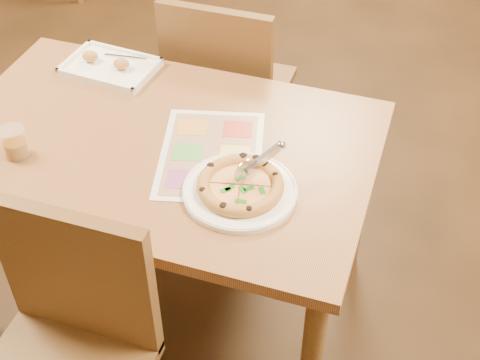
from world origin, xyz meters
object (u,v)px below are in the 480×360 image
(pizza, at_px, (240,185))
(menu, at_px, (211,154))
(chair_near, at_px, (67,331))
(chair_far, at_px, (224,78))
(glass_tumbler, at_px, (15,144))
(dining_table, at_px, (160,163))
(appetizer_tray, at_px, (110,67))
(pizza_cutter, at_px, (258,163))
(plate, at_px, (240,191))

(pizza, bearing_deg, menu, 135.62)
(chair_near, distance_m, menu, 0.64)
(chair_far, bearing_deg, menu, 106.00)
(pizza, relative_size, glass_tumbler, 2.57)
(glass_tumbler, bearing_deg, dining_table, 27.17)
(chair_far, bearing_deg, appetizer_tray, 43.65)
(dining_table, relative_size, glass_tumbler, 13.91)
(chair_near, bearing_deg, dining_table, 90.00)
(chair_near, distance_m, pizza_cutter, 0.66)
(plate, bearing_deg, appetizer_tray, 144.33)
(dining_table, distance_m, chair_near, 0.61)
(plate, distance_m, menu, 0.19)
(pizza, distance_m, menu, 0.19)
(chair_far, distance_m, pizza_cutter, 0.81)
(chair_far, distance_m, appetizer_tray, 0.46)
(chair_near, height_order, appetizer_tray, chair_near)
(plate, bearing_deg, chair_far, 112.57)
(pizza_cutter, relative_size, appetizer_tray, 0.39)
(glass_tumbler, bearing_deg, plate, 4.25)
(chair_near, bearing_deg, menu, 73.76)
(plate, height_order, pizza_cutter, pizza_cutter)
(pizza, bearing_deg, glass_tumbler, -175.67)
(dining_table, bearing_deg, chair_near, -90.00)
(dining_table, distance_m, appetizer_tray, 0.45)
(pizza_cutter, distance_m, appetizer_tray, 0.77)
(dining_table, height_order, chair_far, chair_far)
(chair_far, xyz_separation_m, menu, (0.17, -0.61, 0.16))
(pizza_cutter, bearing_deg, menu, 101.68)
(dining_table, relative_size, plate, 4.10)
(glass_tumbler, xyz_separation_m, menu, (0.54, 0.18, -0.04))
(chair_near, bearing_deg, pizza, 56.59)
(pizza, bearing_deg, chair_near, -123.41)
(dining_table, distance_m, pizza_cutter, 0.40)
(plate, bearing_deg, dining_table, 156.03)
(pizza, height_order, glass_tumbler, glass_tumbler)
(appetizer_tray, bearing_deg, pizza_cutter, -31.31)
(plate, height_order, pizza, pizza)
(appetizer_tray, bearing_deg, chair_near, -71.16)
(chair_near, distance_m, chair_far, 1.20)
(plate, distance_m, pizza, 0.02)
(chair_far, relative_size, pizza_cutter, 3.74)
(glass_tumbler, distance_m, menu, 0.57)
(pizza, xyz_separation_m, pizza_cutter, (0.04, 0.04, 0.06))
(chair_near, height_order, menu, chair_near)
(appetizer_tray, bearing_deg, pizza, -35.58)
(plate, bearing_deg, pizza, 53.63)
(chair_far, height_order, glass_tumbler, chair_far)
(dining_table, xyz_separation_m, pizza, (0.31, -0.14, 0.11))
(chair_far, relative_size, menu, 1.13)
(dining_table, bearing_deg, glass_tumbler, -152.83)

